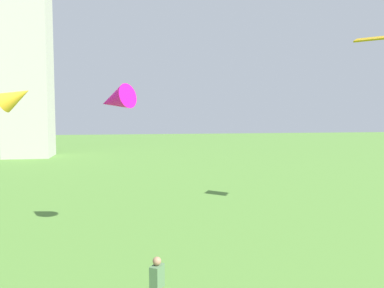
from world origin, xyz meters
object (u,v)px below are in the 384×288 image
Objects in this scene: kite_flying_2 at (371,39)px; person_2 at (157,283)px; kite_flying_3 at (115,100)px; kite_flying_4 at (16,97)px.

person_2 is at bearing -101.30° from kite_flying_2.
kite_flying_2 is (13.18, 9.54, 9.20)m from person_2.
kite_flying_3 is (-14.42, -1.14, -3.60)m from kite_flying_2.
person_2 is 0.81× the size of kite_flying_3.
kite_flying_2 is 0.83× the size of kite_flying_4.
kite_flying_3 is (-1.24, 8.40, 5.59)m from person_2.
kite_flying_3 is 9.50m from kite_flying_4.
kite_flying_3 is at bearing -132.68° from kite_flying_2.
kite_flying_4 reaches higher than kite_flying_3.
person_2 is 0.72× the size of kite_flying_4.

